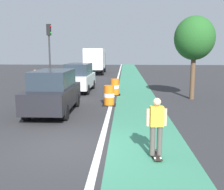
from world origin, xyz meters
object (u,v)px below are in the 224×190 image
Objects in this scene: pedestrian_crossing at (35,80)px; street_tree_sidewalk at (194,39)px; parked_suv_nearest at (54,91)px; traffic_barrel_front at (109,96)px; parked_suv_second at (79,77)px; traffic_light_corner at (49,44)px; skateboarder_on_lane at (156,126)px; delivery_truck_down_block at (95,59)px; traffic_barrel_mid at (115,87)px.

street_tree_sidewalk is at bearing -13.37° from pedestrian_crossing.
parked_suv_nearest is 3.21m from traffic_barrel_front.
traffic_light_corner is (-2.89, 2.85, 2.47)m from parked_suv_second.
parked_suv_nearest is at bearing -73.70° from traffic_light_corner.
street_tree_sidewalk reaches higher than skateboarder_on_lane.
delivery_truck_down_block reaches higher than parked_suv_second.
parked_suv_second is 2.88× the size of pedestrian_crossing.
traffic_barrel_front is 0.68× the size of pedestrian_crossing.
traffic_light_corner is (-5.58, 4.40, 2.97)m from traffic_barrel_mid.
traffic_barrel_mid is (0.19, 3.49, 0.00)m from traffic_barrel_front.
street_tree_sidewalk is (4.98, 2.17, 3.14)m from traffic_barrel_front.
parked_suv_nearest is 0.60× the size of delivery_truck_down_block.
traffic_light_corner is at bearing 141.79° from traffic_barrel_mid.
traffic_light_corner is (-7.12, 15.08, 2.59)m from skateboarder_on_lane.
delivery_truck_down_block is at bearing 99.60° from skateboarder_on_lane.
delivery_truck_down_block is at bearing 91.68° from parked_suv_second.
traffic_barrel_mid is at bearing -29.88° from parked_suv_second.
street_tree_sidewalk is (7.52, 4.07, 2.63)m from parked_suv_nearest.
traffic_barrel_front is at bearing -156.43° from street_tree_sidewalk.
pedestrian_crossing is at bearing 140.14° from traffic_barrel_front.
parked_suv_nearest is 6.93m from parked_suv_second.
traffic_light_corner reaches higher than parked_suv_second.
delivery_truck_down_block is (-0.42, 22.37, 0.81)m from parked_suv_nearest.
skateboarder_on_lane is at bearing -80.40° from delivery_truck_down_block.
pedestrian_crossing is at bearing 121.70° from skateboarder_on_lane.
traffic_barrel_mid is at bearing 164.69° from street_tree_sidewalk.
parked_suv_nearest and parked_suv_second have the same top height.
parked_suv_nearest is 0.90× the size of traffic_light_corner.
pedestrian_crossing is at bearing -173.80° from parked_suv_second.
traffic_barrel_front is 1.00× the size of traffic_barrel_mid.
parked_suv_nearest is at bearing -143.24° from traffic_barrel_front.
street_tree_sidewalk is (10.60, -2.52, 2.80)m from pedestrian_crossing.
traffic_barrel_front is 20.73m from delivery_truck_down_block.
skateboarder_on_lane is at bearing -51.21° from parked_suv_nearest.
street_tree_sidewalk is (7.49, -2.86, 2.63)m from parked_suv_second.
traffic_light_corner reaches higher than traffic_barrel_front.
pedestrian_crossing is 11.25m from street_tree_sidewalk.
traffic_barrel_front is at bearing -93.05° from traffic_barrel_mid.
delivery_truck_down_block reaches higher than traffic_barrel_mid.
traffic_barrel_front is at bearing -55.59° from traffic_light_corner.
traffic_light_corner reaches higher than skateboarder_on_lane.
pedestrian_crossing is at bearing 115.07° from parked_suv_nearest.
parked_suv_nearest reaches higher than traffic_barrel_front.
parked_suv_nearest reaches higher than traffic_barrel_mid.
pedestrian_crossing is at bearing 166.63° from street_tree_sidewalk.
parked_suv_nearest is 2.86× the size of pedestrian_crossing.
parked_suv_nearest is (-4.26, 5.30, 0.12)m from skateboarder_on_lane.
parked_suv_nearest is 22.39m from delivery_truck_down_block.
parked_suv_second is at bearing 159.10° from street_tree_sidewalk.
pedestrian_crossing is at bearing -99.58° from delivery_truck_down_block.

